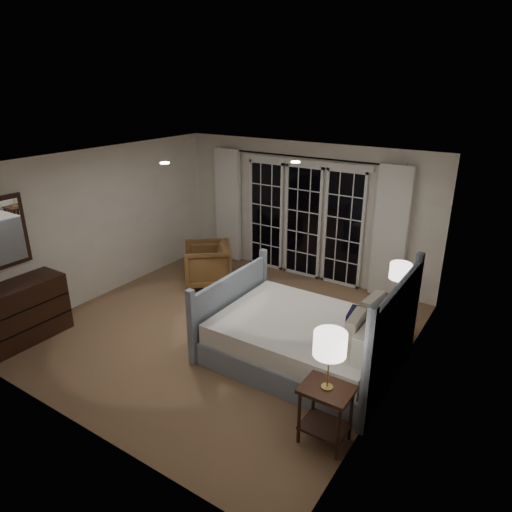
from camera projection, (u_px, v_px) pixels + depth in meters
The scene contains 19 objects.
floor at pixel (225, 329), 6.87m from camera, with size 5.00×5.00×0.00m, color #8B644A.
ceiling at pixel (220, 162), 5.96m from camera, with size 5.00×5.00×0.00m, color white.
wall_left at pixel (104, 223), 7.69m from camera, with size 0.02×5.00×2.50m, color white.
wall_right at pixel (399, 294), 5.14m from camera, with size 0.02×5.00×2.50m, color white.
wall_back at pixel (304, 211), 8.37m from camera, with size 5.00×0.02×2.50m, color white.
wall_front at pixel (69, 327), 4.46m from camera, with size 5.00×0.02×2.50m, color white.
french_doors at pixel (303, 220), 8.39m from camera, with size 2.50×0.04×2.20m.
curtain_rod at pixel (304, 157), 7.93m from camera, with size 0.03×0.03×3.50m, color black.
curtain_left at pixel (228, 205), 9.15m from camera, with size 0.55×0.10×2.25m, color white.
curtain_right at pixel (390, 234), 7.47m from camera, with size 0.55×0.10×2.25m, color white.
downlight_a at pixel (296, 162), 6.03m from camera, with size 0.12×0.12×0.01m, color white.
downlight_b at pixel (165, 163), 5.96m from camera, with size 0.12×0.12×0.01m, color white.
bed at pixel (307, 339), 5.96m from camera, with size 2.38×1.71×1.39m.
nightstand_left at pixel (326, 406), 4.59m from camera, with size 0.51×0.41×0.66m.
nightstand_right at pixel (395, 315), 6.41m from camera, with size 0.49×0.39×0.63m.
lamp_left at pixel (330, 344), 4.33m from camera, with size 0.32×0.32×0.63m.
lamp_right at pixel (400, 272), 6.17m from camera, with size 0.29×0.29×0.57m.
armchair at pixel (208, 264), 8.27m from camera, with size 0.81×0.84×0.76m, color brown.
dresser at pixel (21, 313), 6.44m from camera, with size 0.52×1.23×0.87m.
Camera 1 is at (3.67, -4.77, 3.51)m, focal length 32.00 mm.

